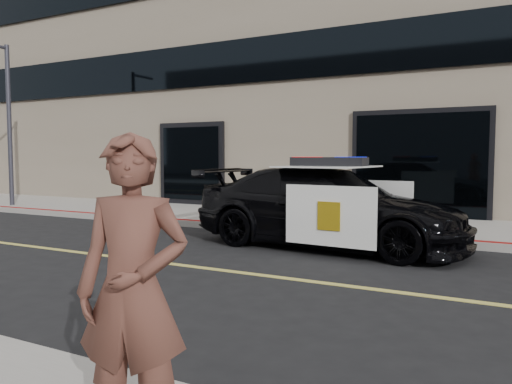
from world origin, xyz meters
The scene contains 7 objects.
ground centered at (0.00, 0.00, 0.00)m, with size 120.00×120.00×0.00m, color black.
sidewalk_n centered at (0.00, 5.25, 0.07)m, with size 60.00×3.50×0.15m, color gray.
building_n centered at (0.00, 10.50, 6.00)m, with size 60.00×7.00×12.00m, color #756856.
police_car centered at (-1.85, 2.57, 0.75)m, with size 2.80×5.39×1.67m.
fire_hydrant centered at (-4.48, 4.39, 0.49)m, with size 0.33×0.46×0.73m.
street_light centered at (-12.84, 3.99, 2.89)m, with size 0.14×1.26×4.95m.
pedestrian_a centered at (-0.50, -4.21, 0.98)m, with size 0.70×0.57×1.65m, color brown.
Camera 1 is at (1.26, -6.16, 1.68)m, focal length 35.00 mm.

